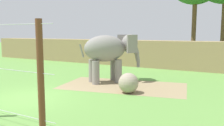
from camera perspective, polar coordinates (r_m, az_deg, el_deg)
name	(u,v)px	position (r m, az deg, el deg)	size (l,w,h in m)	color
ground_plane	(26,99)	(11.80, -19.92, -8.01)	(120.00, 120.00, 0.00)	#609342
dirt_patch	(123,86)	(13.71, 2.68, -5.48)	(6.96, 3.68, 0.01)	#937F5B
embankment_wall	(137,53)	(22.04, 5.95, 2.38)	(36.00, 1.80, 2.34)	#997F56
elephant	(110,51)	(14.58, -0.53, 2.99)	(3.16, 3.41, 2.93)	gray
enrichment_ball	(128,83)	(12.05, 3.94, -4.78)	(1.02, 1.02, 1.02)	gray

